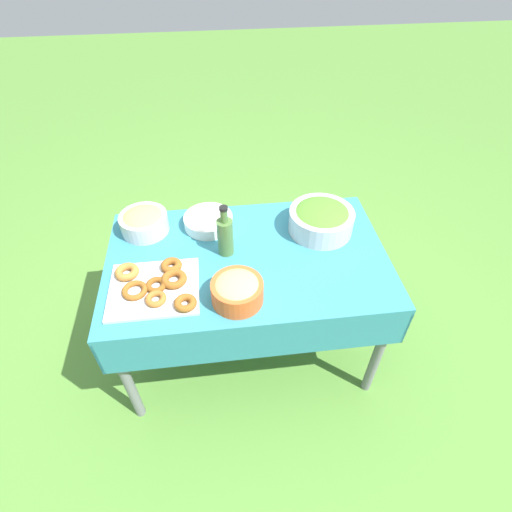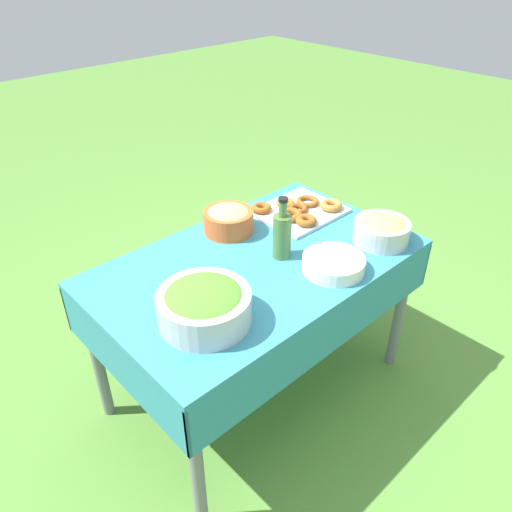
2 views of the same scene
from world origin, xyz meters
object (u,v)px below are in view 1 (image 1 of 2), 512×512
at_px(pasta_bowl, 237,290).
at_px(bread_bowl, 144,221).
at_px(salad_bowl, 321,219).
at_px(donut_platter, 156,286).
at_px(olive_oil_bottle, 225,235).
at_px(plate_stack, 208,221).

xyz_separation_m(pasta_bowl, bread_bowl, (0.44, -0.53, -0.00)).
bearing_deg(pasta_bowl, salad_bowl, -137.96).
relative_size(donut_platter, bread_bowl, 1.68).
relative_size(pasta_bowl, olive_oil_bottle, 0.83).
xyz_separation_m(salad_bowl, pasta_bowl, (0.47, 0.43, -0.01)).
height_order(pasta_bowl, plate_stack, pasta_bowl).
bearing_deg(olive_oil_bottle, donut_platter, 31.89).
bearing_deg(bread_bowl, olive_oil_bottle, 152.12).
bearing_deg(donut_platter, bread_bowl, -79.41).
height_order(donut_platter, bread_bowl, bread_bowl).
height_order(salad_bowl, olive_oil_bottle, olive_oil_bottle).
height_order(donut_platter, plate_stack, plate_stack).
height_order(plate_stack, bread_bowl, bread_bowl).
xyz_separation_m(plate_stack, olive_oil_bottle, (-0.08, 0.22, 0.08)).
relative_size(salad_bowl, olive_oil_bottle, 1.21).
xyz_separation_m(pasta_bowl, plate_stack, (0.11, -0.53, -0.03)).
distance_m(plate_stack, bread_bowl, 0.33).
distance_m(plate_stack, olive_oil_bottle, 0.24).
height_order(salad_bowl, plate_stack, salad_bowl).
bearing_deg(donut_platter, pasta_bowl, 163.24).
xyz_separation_m(plate_stack, bread_bowl, (0.33, 0.00, 0.03)).
bearing_deg(donut_platter, olive_oil_bottle, -148.11).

